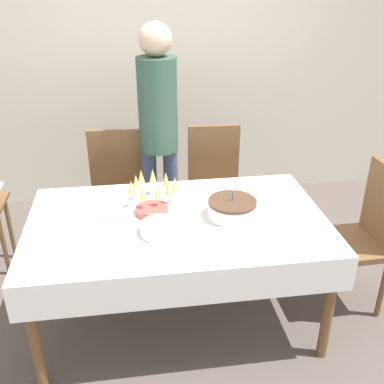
{
  "coord_description": "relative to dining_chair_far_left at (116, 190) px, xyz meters",
  "views": [
    {
      "loc": [
        -0.24,
        -2.26,
        2.05
      ],
      "look_at": [
        0.1,
        0.1,
        0.85
      ],
      "focal_mm": 42.0,
      "sensor_mm": 36.0,
      "label": 1
    }
  ],
  "objects": [
    {
      "name": "ground_plane",
      "position": [
        0.38,
        -0.84,
        -0.54
      ],
      "size": [
        12.0,
        12.0,
        0.0
      ],
      "primitive_type": "plane",
      "color": "#564C47"
    },
    {
      "name": "wall_back",
      "position": [
        0.38,
        1.01,
        0.81
      ],
      "size": [
        8.0,
        0.05,
        2.7
      ],
      "color": "silver",
      "rests_on": "ground_plane"
    },
    {
      "name": "dining_table",
      "position": [
        0.38,
        -0.84,
        0.09
      ],
      "size": [
        1.74,
        1.03,
        0.73
      ],
      "color": "white",
      "rests_on": "ground_plane"
    },
    {
      "name": "dining_chair_far_left",
      "position": [
        0.0,
        0.0,
        0.0
      ],
      "size": [
        0.46,
        0.46,
        0.98
      ],
      "color": "brown",
      "rests_on": "ground_plane"
    },
    {
      "name": "dining_chair_far_right",
      "position": [
        0.76,
        0.0,
        0.0
      ],
      "size": [
        0.44,
        0.44,
        0.98
      ],
      "color": "brown",
      "rests_on": "ground_plane"
    },
    {
      "name": "dining_chair_right_end",
      "position": [
        1.56,
        -0.83,
        0.0
      ],
      "size": [
        0.43,
        0.43,
        0.98
      ],
      "color": "brown",
      "rests_on": "ground_plane"
    },
    {
      "name": "birthday_cake",
      "position": [
        0.7,
        -0.85,
        0.24
      ],
      "size": [
        0.28,
        0.28,
        0.18
      ],
      "color": "white",
      "rests_on": "dining_table"
    },
    {
      "name": "champagne_tray",
      "position": [
        0.25,
        -0.62,
        0.28
      ],
      "size": [
        0.36,
        0.36,
        0.18
      ],
      "color": "silver",
      "rests_on": "dining_table"
    },
    {
      "name": "plate_stack_main",
      "position": [
        0.27,
        -0.97,
        0.22
      ],
      "size": [
        0.24,
        0.24,
        0.06
      ],
      "color": "white",
      "rests_on": "dining_table"
    },
    {
      "name": "plate_stack_dessert",
      "position": [
        0.24,
        -0.75,
        0.21
      ],
      "size": [
        0.2,
        0.2,
        0.04
      ],
      "color": "#CC4C47",
      "rests_on": "dining_table"
    },
    {
      "name": "cake_knife",
      "position": [
        0.71,
        -1.06,
        0.19
      ],
      "size": [
        0.3,
        0.07,
        0.0
      ],
      "color": "silver",
      "rests_on": "dining_table"
    },
    {
      "name": "fork_pile",
      "position": [
        -0.05,
        -0.88,
        0.2
      ],
      "size": [
        0.18,
        0.09,
        0.02
      ],
      "color": "silver",
      "rests_on": "dining_table"
    },
    {
      "name": "napkin_pile",
      "position": [
        -0.02,
        -0.71,
        0.2
      ],
      "size": [
        0.15,
        0.15,
        0.01
      ],
      "color": "#8CC6E0",
      "rests_on": "dining_table"
    },
    {
      "name": "person_standing",
      "position": [
        0.34,
        0.02,
        0.51
      ],
      "size": [
        0.28,
        0.28,
        1.74
      ],
      "color": "#3F4C72",
      "rests_on": "ground_plane"
    }
  ]
}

